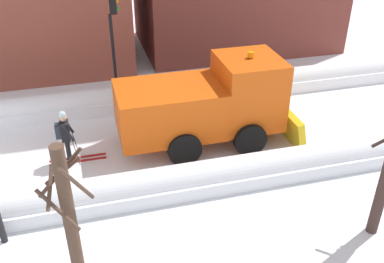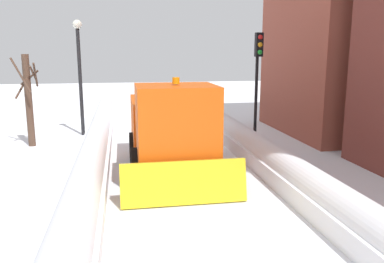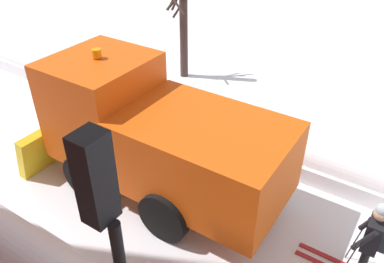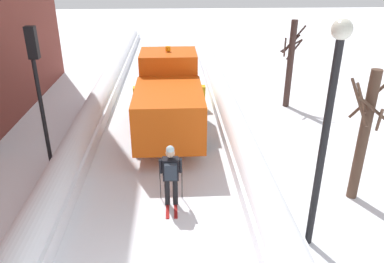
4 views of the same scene
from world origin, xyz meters
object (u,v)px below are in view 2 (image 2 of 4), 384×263
Objects in this scene: plow_truck at (170,127)px; bare_tree_near at (29,98)px; skier at (156,118)px; traffic_light_pole at (258,69)px; street_lamp at (79,63)px.

plow_truck is 6.90m from bare_tree_near.
traffic_light_pole is at bearing 150.90° from skier.
traffic_light_pole is at bearing -145.61° from plow_truck.
plow_truck is 1.61× the size of bare_tree_near.
traffic_light_pole is 9.20m from bare_tree_near.
street_lamp reaches higher than traffic_light_pole.
skier is 0.35× the size of street_lamp.
street_lamp is (3.25, -1.69, 2.28)m from skier.
bare_tree_near is at bearing 44.08° from street_lamp.
plow_truck is 1.33× the size of traffic_light_pole.
traffic_light_pole is 0.87× the size of street_lamp.
skier is 4.32m from street_lamp.
bare_tree_near is (5.12, 0.12, 0.96)m from skier.
traffic_light_pole is (-3.78, 2.11, 2.15)m from skier.
skier is 0.40× the size of traffic_light_pole.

